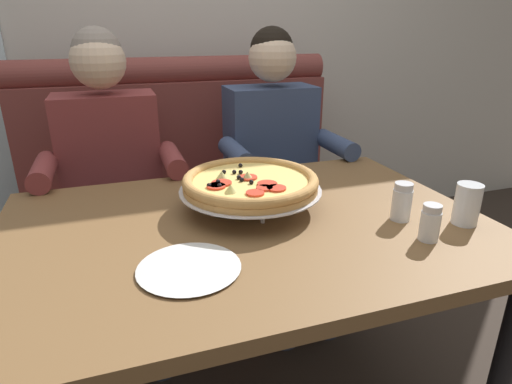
{
  "coord_description": "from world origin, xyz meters",
  "views": [
    {
      "loc": [
        -0.33,
        -1.06,
        1.27
      ],
      "look_at": [
        0.04,
        0.03,
        0.82
      ],
      "focal_mm": 29.98,
      "sensor_mm": 36.0,
      "label": 1
    }
  ],
  "objects_px": {
    "dining_table": "(247,248)",
    "drinking_glass": "(467,207)",
    "diner_left": "(112,175)",
    "pizza": "(250,183)",
    "booth_bench": "(192,210)",
    "diner_right": "(278,159)",
    "plate_near_left": "(189,266)",
    "shaker_oregano": "(402,204)",
    "shaker_pepper_flakes": "(430,225)"
  },
  "relations": [
    {
      "from": "diner_left",
      "to": "pizza",
      "type": "bearing_deg",
      "value": -55.14
    },
    {
      "from": "dining_table",
      "to": "diner_right",
      "type": "distance_m",
      "value": 0.76
    },
    {
      "from": "drinking_glass",
      "to": "dining_table",
      "type": "bearing_deg",
      "value": 161.03
    },
    {
      "from": "booth_bench",
      "to": "drinking_glass",
      "type": "height_order",
      "value": "booth_bench"
    },
    {
      "from": "booth_bench",
      "to": "pizza",
      "type": "xyz_separation_m",
      "value": [
        0.04,
        -0.84,
        0.43
      ]
    },
    {
      "from": "booth_bench",
      "to": "shaker_pepper_flakes",
      "type": "height_order",
      "value": "booth_bench"
    },
    {
      "from": "plate_near_left",
      "to": "pizza",
      "type": "bearing_deg",
      "value": 50.39
    },
    {
      "from": "booth_bench",
      "to": "diner_right",
      "type": "relative_size",
      "value": 1.25
    },
    {
      "from": "booth_bench",
      "to": "diner_left",
      "type": "height_order",
      "value": "diner_left"
    },
    {
      "from": "diner_left",
      "to": "shaker_pepper_flakes",
      "type": "distance_m",
      "value": 1.21
    },
    {
      "from": "diner_left",
      "to": "plate_near_left",
      "type": "xyz_separation_m",
      "value": [
        0.16,
        -0.87,
        0.05
      ]
    },
    {
      "from": "dining_table",
      "to": "drinking_glass",
      "type": "bearing_deg",
      "value": -18.97
    },
    {
      "from": "shaker_oregano",
      "to": "drinking_glass",
      "type": "height_order",
      "value": "drinking_glass"
    },
    {
      "from": "diner_right",
      "to": "plate_near_left",
      "type": "xyz_separation_m",
      "value": [
        -0.56,
        -0.87,
        0.05
      ]
    },
    {
      "from": "plate_near_left",
      "to": "drinking_glass",
      "type": "xyz_separation_m",
      "value": [
        0.79,
        -0.0,
        0.04
      ]
    },
    {
      "from": "dining_table",
      "to": "diner_left",
      "type": "distance_m",
      "value": 0.76
    },
    {
      "from": "booth_bench",
      "to": "plate_near_left",
      "type": "bearing_deg",
      "value": -100.14
    },
    {
      "from": "pizza",
      "to": "dining_table",
      "type": "bearing_deg",
      "value": -112.83
    },
    {
      "from": "booth_bench",
      "to": "shaker_oregano",
      "type": "xyz_separation_m",
      "value": [
        0.43,
        -1.06,
        0.4
      ]
    },
    {
      "from": "diner_right",
      "to": "pizza",
      "type": "height_order",
      "value": "diner_right"
    },
    {
      "from": "pizza",
      "to": "plate_near_left",
      "type": "distance_m",
      "value": 0.39
    },
    {
      "from": "pizza",
      "to": "shaker_pepper_flakes",
      "type": "distance_m",
      "value": 0.52
    },
    {
      "from": "dining_table",
      "to": "drinking_glass",
      "type": "relative_size",
      "value": 11.58
    },
    {
      "from": "diner_left",
      "to": "plate_near_left",
      "type": "relative_size",
      "value": 5.27
    },
    {
      "from": "booth_bench",
      "to": "diner_left",
      "type": "xyz_separation_m",
      "value": [
        -0.36,
        -0.27,
        0.31
      ]
    },
    {
      "from": "pizza",
      "to": "shaker_oregano",
      "type": "height_order",
      "value": "pizza"
    },
    {
      "from": "booth_bench",
      "to": "diner_right",
      "type": "height_order",
      "value": "diner_right"
    },
    {
      "from": "booth_bench",
      "to": "diner_left",
      "type": "bearing_deg",
      "value": -143.41
    },
    {
      "from": "dining_table",
      "to": "diner_left",
      "type": "relative_size",
      "value": 1.07
    },
    {
      "from": "diner_left",
      "to": "drinking_glass",
      "type": "relative_size",
      "value": 10.77
    },
    {
      "from": "booth_bench",
      "to": "plate_near_left",
      "type": "xyz_separation_m",
      "value": [
        -0.2,
        -1.14,
        0.36
      ]
    },
    {
      "from": "shaker_oregano",
      "to": "plate_near_left",
      "type": "distance_m",
      "value": 0.64
    },
    {
      "from": "dining_table",
      "to": "drinking_glass",
      "type": "height_order",
      "value": "drinking_glass"
    },
    {
      "from": "diner_left",
      "to": "drinking_glass",
      "type": "height_order",
      "value": "diner_left"
    },
    {
      "from": "dining_table",
      "to": "shaker_pepper_flakes",
      "type": "height_order",
      "value": "shaker_pepper_flakes"
    },
    {
      "from": "diner_right",
      "to": "pizza",
      "type": "bearing_deg",
      "value": -118.93
    },
    {
      "from": "diner_left",
      "to": "shaker_oregano",
      "type": "bearing_deg",
      "value": -45.18
    },
    {
      "from": "dining_table",
      "to": "diner_left",
      "type": "height_order",
      "value": "diner_left"
    },
    {
      "from": "shaker_pepper_flakes",
      "to": "drinking_glass",
      "type": "bearing_deg",
      "value": 16.87
    },
    {
      "from": "dining_table",
      "to": "diner_right",
      "type": "xyz_separation_m",
      "value": [
        0.36,
        0.67,
        0.05
      ]
    },
    {
      "from": "diner_left",
      "to": "drinking_glass",
      "type": "xyz_separation_m",
      "value": [
        0.94,
        -0.87,
        0.09
      ]
    },
    {
      "from": "pizza",
      "to": "shaker_pepper_flakes",
      "type": "xyz_separation_m",
      "value": [
        0.38,
        -0.35,
        -0.04
      ]
    },
    {
      "from": "dining_table",
      "to": "diner_left",
      "type": "bearing_deg",
      "value": 118.08
    },
    {
      "from": "booth_bench",
      "to": "diner_right",
      "type": "bearing_deg",
      "value": -36.59
    },
    {
      "from": "shaker_oregano",
      "to": "shaker_pepper_flakes",
      "type": "bearing_deg",
      "value": -93.77
    },
    {
      "from": "diner_right",
      "to": "shaker_pepper_flakes",
      "type": "bearing_deg",
      "value": -86.23
    },
    {
      "from": "diner_left",
      "to": "shaker_oregano",
      "type": "height_order",
      "value": "diner_left"
    },
    {
      "from": "diner_right",
      "to": "diner_left",
      "type": "bearing_deg",
      "value": 180.0
    },
    {
      "from": "pizza",
      "to": "drinking_glass",
      "type": "distance_m",
      "value": 0.62
    },
    {
      "from": "pizza",
      "to": "booth_bench",
      "type": "bearing_deg",
      "value": 92.81
    }
  ]
}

